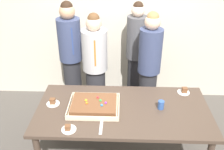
% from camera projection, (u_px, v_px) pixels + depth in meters
% --- Properties ---
extents(interior_back_panel, '(8.00, 0.12, 3.00)m').
position_uv_depth(interior_back_panel, '(124.00, 9.00, 3.95)').
color(interior_back_panel, beige).
rests_on(interior_back_panel, ground_plane).
extents(party_table, '(1.95, 0.97, 0.80)m').
position_uv_depth(party_table, '(123.00, 115.00, 2.94)').
color(party_table, '#47382D').
rests_on(party_table, ground_plane).
extents(sheet_cake, '(0.57, 0.46, 0.10)m').
position_uv_depth(sheet_cake, '(94.00, 105.00, 2.88)').
color(sheet_cake, beige).
rests_on(sheet_cake, party_table).
extents(plated_slice_near_left, '(0.15, 0.15, 0.06)m').
position_uv_depth(plated_slice_near_left, '(68.00, 129.00, 2.57)').
color(plated_slice_near_left, white).
rests_on(plated_slice_near_left, party_table).
extents(plated_slice_near_right, '(0.15, 0.15, 0.07)m').
position_uv_depth(plated_slice_near_right, '(53.00, 102.00, 2.96)').
color(plated_slice_near_right, white).
rests_on(plated_slice_near_right, party_table).
extents(plated_slice_far_left, '(0.15, 0.15, 0.07)m').
position_uv_depth(plated_slice_far_left, '(184.00, 91.00, 3.17)').
color(plated_slice_far_left, white).
rests_on(plated_slice_far_left, party_table).
extents(drink_cup_nearest, '(0.07, 0.07, 0.10)m').
position_uv_depth(drink_cup_nearest, '(161.00, 105.00, 2.88)').
color(drink_cup_nearest, '#2D5199').
rests_on(drink_cup_nearest, party_table).
extents(cake_server_utensil, '(0.03, 0.20, 0.01)m').
position_uv_depth(cake_server_utensil, '(101.00, 128.00, 2.61)').
color(cake_server_utensil, silver).
rests_on(cake_server_utensil, party_table).
extents(person_serving_front, '(0.34, 0.34, 1.66)m').
position_uv_depth(person_serving_front, '(95.00, 69.00, 3.59)').
color(person_serving_front, '#28282D').
rests_on(person_serving_front, ground_plane).
extents(person_green_shirt_behind, '(0.33, 0.33, 1.75)m').
position_uv_depth(person_green_shirt_behind, '(71.00, 58.00, 3.79)').
color(person_green_shirt_behind, '#28282D').
rests_on(person_green_shirt_behind, ground_plane).
extents(person_striped_tie_right, '(0.31, 0.31, 1.69)m').
position_uv_depth(person_striped_tie_right, '(149.00, 69.00, 3.55)').
color(person_striped_tie_right, '#28282D').
rests_on(person_striped_tie_right, ground_plane).
extents(person_far_right_suit, '(0.30, 0.30, 1.71)m').
position_uv_depth(person_far_right_suit, '(136.00, 55.00, 3.92)').
color(person_far_right_suit, '#28282D').
rests_on(person_far_right_suit, ground_plane).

